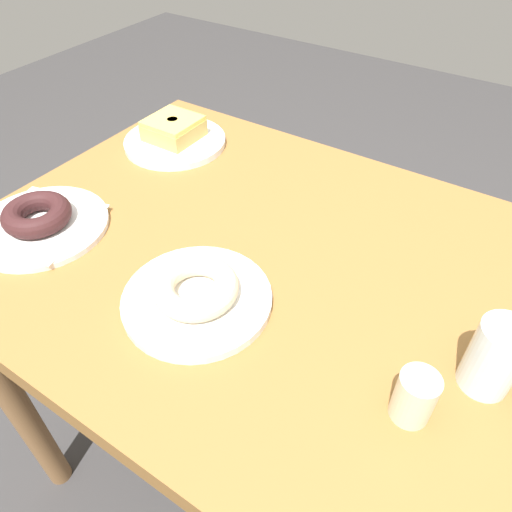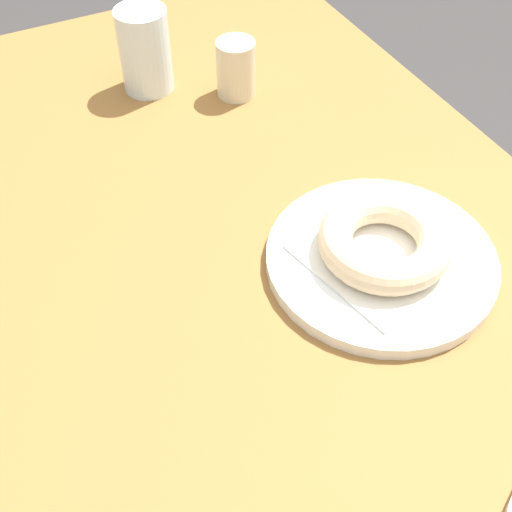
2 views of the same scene
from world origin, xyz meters
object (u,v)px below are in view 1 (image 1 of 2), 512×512
Objects in this scene: sugar_jar at (414,397)px; donut_chocolate_ring at (37,214)px; plate_glazed_square at (175,142)px; donut_sugar_ring at (196,287)px; donut_glazed_square at (173,128)px; plate_sugar_ring at (197,299)px; plate_chocolate_ring at (41,226)px; water_glass at (495,357)px.

donut_chocolate_ring is at bearing 0.95° from sugar_jar.
plate_glazed_square is 0.47m from donut_sugar_ring.
donut_sugar_ring is (-0.33, 0.34, -0.01)m from donut_glazed_square.
donut_glazed_square is 0.47m from donut_sugar_ring.
plate_glazed_square is 0.47m from plate_sugar_ring.
plate_chocolate_ring is (0.01, 0.35, -0.03)m from donut_glazed_square.
plate_chocolate_ring is 0.73m from water_glass.
water_glass is at bearing -171.83° from plate_chocolate_ring.
plate_sugar_ring is 1.76× the size of donut_sugar_ring.
donut_glazed_square reaches higher than plate_sugar_ring.
donut_sugar_ring is (-0.33, -0.01, 0.03)m from plate_chocolate_ring.
donut_glazed_square reaches higher than plate_chocolate_ring.
water_glass is at bearing -124.14° from sugar_jar.
sugar_jar is at bearing -179.05° from donut_chocolate_ring.
sugar_jar is at bearing 152.45° from plate_glazed_square.
plate_glazed_square is at bearing -90.96° from plate_chocolate_ring.
donut_chocolate_ring is at bearing 2.06° from plate_sugar_ring.
plate_glazed_square is at bearing -27.55° from sugar_jar.
donut_chocolate_ring is (0.00, 0.00, 0.03)m from plate_chocolate_ring.
donut_chocolate_ring is at bearing 0.00° from plate_chocolate_ring.
plate_glazed_square is 2.12× the size of donut_glazed_square.
plate_sugar_ring reaches higher than plate_chocolate_ring.
plate_chocolate_ring is 1.98× the size of donut_chocolate_ring.
sugar_jar is (-0.65, -0.01, 0.03)m from plate_chocolate_ring.
plate_sugar_ring is at bearing 134.17° from plate_glazed_square.
water_glass is at bearing -166.66° from plate_sugar_ring.
donut_glazed_square is at bearing -90.96° from plate_chocolate_ring.
donut_sugar_ring reaches higher than plate_chocolate_ring.
water_glass is at bearing 160.90° from donut_glazed_square.
donut_sugar_ring is 0.39m from water_glass.
plate_glazed_square is at bearing -19.10° from water_glass.
donut_sugar_ring is 0.32m from sugar_jar.
plate_glazed_square is 0.96× the size of plate_chocolate_ring.
donut_glazed_square is (0.00, -0.00, 0.03)m from plate_glazed_square.
sugar_jar is (-0.65, -0.01, 0.00)m from donut_chocolate_ring.
plate_chocolate_ring is at bearing 89.04° from donut_glazed_square.
water_glass reaches higher than plate_sugar_ring.
plate_glazed_square is 0.73m from sugar_jar.
plate_sugar_ring is 0.32m from sugar_jar.
donut_sugar_ring is at bearing 13.34° from water_glass.
water_glass is at bearing -171.83° from donut_chocolate_ring.
plate_chocolate_ring is 0.33m from plate_sugar_ring.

